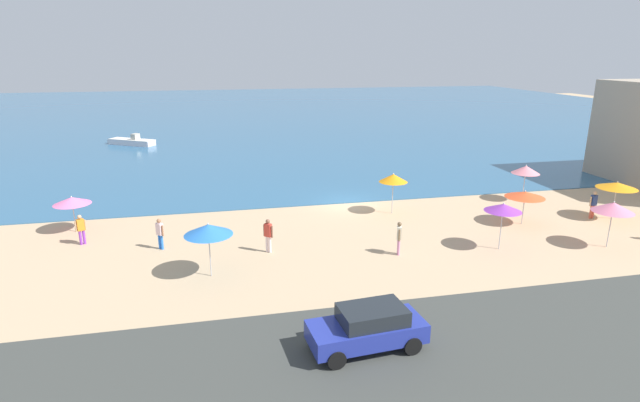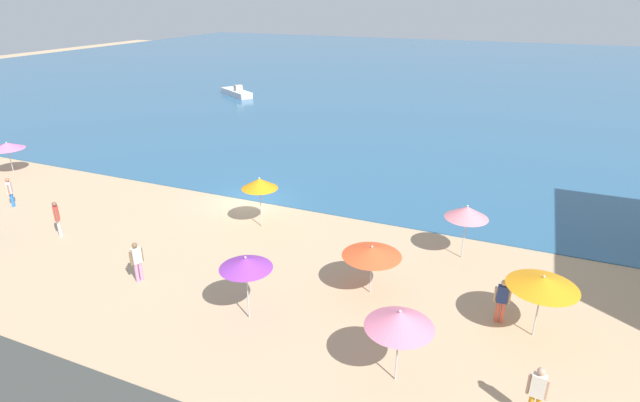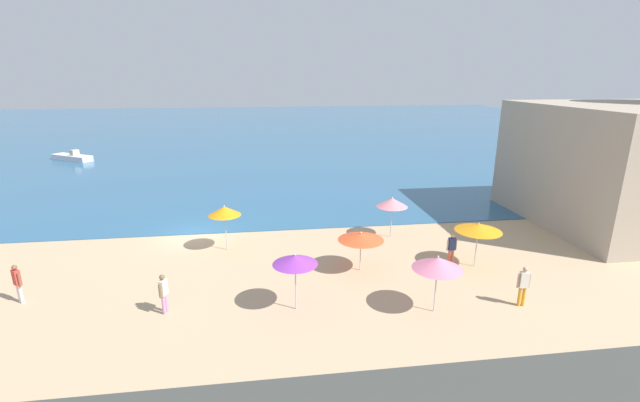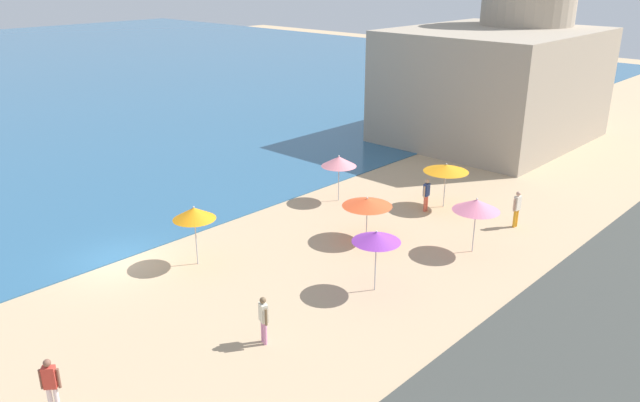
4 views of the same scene
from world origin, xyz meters
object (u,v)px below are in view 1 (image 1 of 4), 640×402
object	(u,v)px
beach_umbrella_1	(617,185)
beach_umbrella_4	(208,230)
beach_umbrella_3	(393,178)
skiff_nearshore	(132,142)
parked_car_0	(368,327)
beach_umbrella_0	(525,195)
bather_4	(81,228)
beach_umbrella_5	(613,207)
bather_2	(593,203)
beach_umbrella_2	(72,201)
beach_umbrella_7	(503,208)
bather_1	(399,236)
bather_5	(160,232)
beach_umbrella_6	(526,170)
bather_3	(268,234)

from	to	relation	value
beach_umbrella_1	beach_umbrella_4	bearing A→B (deg)	-172.65
beach_umbrella_3	skiff_nearshore	bearing A→B (deg)	124.06
parked_car_0	skiff_nearshore	bearing A→B (deg)	107.34
beach_umbrella_0	bather_4	distance (m)	25.21
beach_umbrella_0	beach_umbrella_3	bearing A→B (deg)	152.53
beach_umbrella_5	bather_2	xyz separation A→B (m)	(2.65, 4.31, -1.24)
beach_umbrella_2	beach_umbrella_7	bearing A→B (deg)	-18.70
beach_umbrella_7	bather_4	distance (m)	22.25
bather_2	beach_umbrella_3	bearing A→B (deg)	163.02
bather_1	bather_2	xyz separation A→B (m)	(13.85, 2.93, -0.01)
beach_umbrella_1	bather_5	bearing A→B (deg)	178.38
beach_umbrella_0	beach_umbrella_6	bearing A→B (deg)	56.12
beach_umbrella_7	bather_3	bearing A→B (deg)	169.81
bather_2	bather_4	bearing A→B (deg)	176.16
beach_umbrella_0	beach_umbrella_4	size ratio (longest dim) A/B	0.89
beach_umbrella_2	beach_umbrella_7	world-z (taller)	beach_umbrella_7
bather_3	bather_4	size ratio (longest dim) A/B	1.07
beach_umbrella_4	beach_umbrella_1	bearing A→B (deg)	7.35
beach_umbrella_7	bather_2	bearing A→B (deg)	21.70
beach_umbrella_4	beach_umbrella_7	distance (m)	14.83
beach_umbrella_2	beach_umbrella_6	distance (m)	28.86
beach_umbrella_0	beach_umbrella_7	size ratio (longest dim) A/B	0.91
beach_umbrella_2	parked_car_0	bearing A→B (deg)	-49.37
beach_umbrella_3	bather_5	distance (m)	14.40
beach_umbrella_6	parked_car_0	size ratio (longest dim) A/B	0.62
bather_2	beach_umbrella_0	bearing A→B (deg)	-179.89
bather_2	bather_1	bearing A→B (deg)	-168.06
beach_umbrella_6	beach_umbrella_7	distance (m)	10.01
beach_umbrella_5	bather_1	world-z (taller)	beach_umbrella_5
beach_umbrella_6	bather_1	size ratio (longest dim) A/B	1.46
beach_umbrella_3	bather_4	world-z (taller)	beach_umbrella_3
bather_5	skiff_nearshore	bearing A→B (deg)	100.12
bather_3	bather_5	world-z (taller)	bather_3
beach_umbrella_4	skiff_nearshore	world-z (taller)	beach_umbrella_4
beach_umbrella_4	bather_4	distance (m)	8.79
beach_umbrella_5	beach_umbrella_0	bearing A→B (deg)	117.13
beach_umbrella_2	beach_umbrella_6	bearing A→B (deg)	0.14
beach_umbrella_3	bather_1	bearing A→B (deg)	-107.43
beach_umbrella_7	bather_4	xyz separation A→B (m)	(-21.56, 5.35, -1.34)
bather_1	skiff_nearshore	size ratio (longest dim) A/B	0.32
beach_umbrella_2	beach_umbrella_7	size ratio (longest dim) A/B	0.84
beach_umbrella_4	beach_umbrella_6	world-z (taller)	beach_umbrella_4
beach_umbrella_0	beach_umbrella_5	bearing A→B (deg)	-62.87
beach_umbrella_7	beach_umbrella_1	bearing A→B (deg)	17.39
beach_umbrella_2	beach_umbrella_6	size ratio (longest dim) A/B	0.83
beach_umbrella_2	skiff_nearshore	size ratio (longest dim) A/B	0.39
beach_umbrella_0	parked_car_0	bearing A→B (deg)	-140.71
beach_umbrella_5	skiff_nearshore	world-z (taller)	beach_umbrella_5
parked_car_0	bather_5	bearing A→B (deg)	125.02
bather_1	beach_umbrella_6	bearing A→B (deg)	31.32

